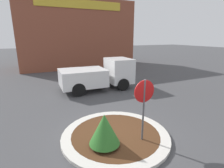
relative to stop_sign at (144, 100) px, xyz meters
name	(u,v)px	position (x,y,z in m)	size (l,w,h in m)	color
ground_plane	(115,136)	(-0.72, 0.75, -1.67)	(120.00, 120.00, 0.00)	#474749
traffic_island	(115,135)	(-0.72, 0.75, -1.60)	(4.14, 4.14, 0.12)	beige
stop_sign	(144,100)	(0.00, 0.00, 0.00)	(0.79, 0.07, 2.38)	#4C4C51
island_shrub	(104,129)	(-1.39, 0.21, -0.91)	(1.06, 1.06, 1.17)	brown
utility_truck	(99,75)	(1.00, 6.99, -0.59)	(5.23, 2.46, 2.17)	white
storefront_building	(76,35)	(2.17, 18.31, 2.31)	(13.55, 6.07, 7.95)	brown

